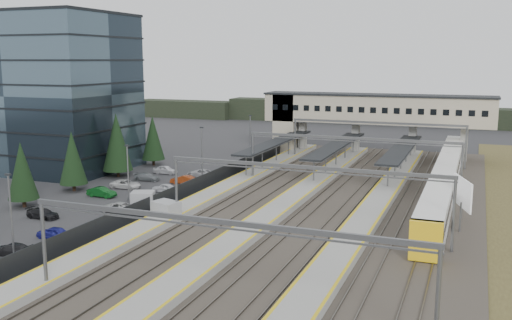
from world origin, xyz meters
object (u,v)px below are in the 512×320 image
at_px(footbridge, 360,112).
at_px(billboard, 462,194).
at_px(train, 446,177).
at_px(office_building, 48,92).
at_px(relay_cabin_near, 166,212).
at_px(relay_cabin_far, 143,202).

xyz_separation_m(footbridge, billboard, (18.75, -40.72, -4.45)).
relative_size(train, billboard, 10.02).
bearing_deg(billboard, office_building, 170.26).
height_order(office_building, relay_cabin_near, office_building).
height_order(relay_cabin_far, footbridge, footbridge).
height_order(office_building, billboard, office_building).
xyz_separation_m(office_building, footbridge, (43.70, 30.00, -4.26)).
bearing_deg(office_building, relay_cabin_far, -31.88).
bearing_deg(relay_cabin_near, footbridge, 77.97).
relative_size(relay_cabin_near, footbridge, 0.08).
xyz_separation_m(relay_cabin_near, footbridge, (10.75, 50.46, 6.78)).
distance_m(train, billboard, 16.10).
bearing_deg(relay_cabin_near, relay_cabin_far, 148.42).
bearing_deg(train, relay_cabin_far, -144.55).
bearing_deg(relay_cabin_far, train, 35.45).
xyz_separation_m(relay_cabin_near, billboard, (29.51, 9.74, 2.34)).
relative_size(relay_cabin_far, billboard, 0.54).
distance_m(relay_cabin_far, billboard, 35.01).
bearing_deg(relay_cabin_far, billboard, 11.24).
relative_size(office_building, train, 0.42).
xyz_separation_m(office_building, relay_cabin_far, (28.19, -17.53, -11.03)).
bearing_deg(footbridge, train, -56.77).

